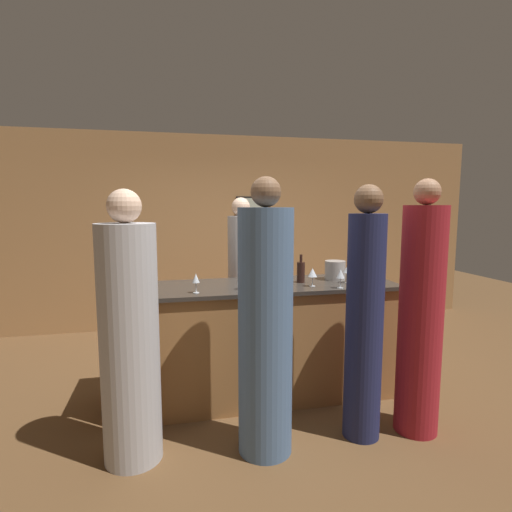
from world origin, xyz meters
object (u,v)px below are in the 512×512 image
(guest_2, at_px, (421,317))
(ice_bucket, at_px, (335,270))
(guest_3, at_px, (364,320))
(wine_bottle_0, at_px, (301,272))
(bartender, at_px, (241,286))
(guest_1, at_px, (129,339))
(guest_0, at_px, (265,329))

(guest_2, relative_size, ice_bucket, 9.94)
(guest_3, distance_m, wine_bottle_0, 0.90)
(bartender, relative_size, guest_2, 0.95)
(guest_1, bearing_deg, ice_bucket, 23.69)
(wine_bottle_0, relative_size, ice_bucket, 1.33)
(bartender, relative_size, guest_3, 0.97)
(guest_1, distance_m, guest_2, 2.17)
(bartender, relative_size, ice_bucket, 9.39)
(guest_0, xyz_separation_m, guest_3, (0.77, 0.02, 0.01))
(wine_bottle_0, bearing_deg, guest_3, -75.29)
(guest_1, distance_m, wine_bottle_0, 1.69)
(bartender, height_order, guest_1, guest_1)
(guest_2, distance_m, ice_bucket, 1.00)
(guest_0, xyz_separation_m, ice_bucket, (0.93, 0.92, 0.24))
(guest_2, distance_m, guest_3, 0.46)
(guest_1, height_order, ice_bucket, guest_1)
(guest_0, bearing_deg, ice_bucket, 44.89)
(guest_3, distance_m, ice_bucket, 0.94)
(guest_0, distance_m, guest_3, 0.77)
(ice_bucket, bearing_deg, guest_3, -99.55)
(guest_2, bearing_deg, guest_1, 177.03)
(guest_0, xyz_separation_m, wine_bottle_0, (0.55, 0.86, 0.25))
(ice_bucket, bearing_deg, guest_1, -156.31)
(bartender, height_order, ice_bucket, bartender)
(guest_0, distance_m, ice_bucket, 1.33)
(bartender, height_order, guest_2, guest_2)
(bartender, bearing_deg, guest_2, 123.66)
(bartender, xyz_separation_m, wine_bottle_0, (0.43, -0.79, 0.28))
(guest_0, xyz_separation_m, guest_1, (-0.93, 0.11, -0.05))
(guest_0, distance_m, guest_1, 0.94)
(guest_1, relative_size, guest_2, 0.95)
(guest_1, distance_m, guest_3, 1.71)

